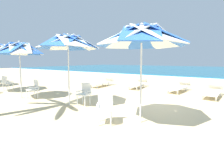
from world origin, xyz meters
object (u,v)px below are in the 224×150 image
sun_lounger_2 (138,84)px  plastic_chair_1 (85,93)px  sun_lounger_3 (102,82)px  beach_umbrella_2 (19,49)px  beach_umbrella_0 (142,37)px  sun_lounger_0 (213,91)px  sun_lounger_1 (179,87)px  beach_umbrella_1 (68,43)px  plastic_chair_2 (34,88)px  plastic_chair_0 (105,106)px  plastic_chair_3 (7,82)px

sun_lounger_2 → plastic_chair_1: bearing=-89.0°
sun_lounger_3 → beach_umbrella_2: bearing=-99.7°
beach_umbrella_0 → plastic_chair_1: size_ratio=3.21×
sun_lounger_0 → sun_lounger_2: 4.19m
beach_umbrella_0 → beach_umbrella_2: beach_umbrella_0 is taller
beach_umbrella_0 → sun_lounger_1: beach_umbrella_0 is taller
beach_umbrella_1 → sun_lounger_2: size_ratio=1.27×
plastic_chair_2 → sun_lounger_3: bearing=86.1°
beach_umbrella_2 → sun_lounger_0: bearing=36.0°
beach_umbrella_1 → plastic_chair_2: bearing=-177.0°
sun_lounger_1 → sun_lounger_3: size_ratio=1.02×
plastic_chair_0 → beach_umbrella_1: bearing=163.7°
sun_lounger_1 → plastic_chair_1: bearing=-115.4°
plastic_chair_1 → plastic_chair_3: 5.92m
plastic_chair_0 → sun_lounger_2: bearing=107.5°
plastic_chair_0 → sun_lounger_3: plastic_chair_0 is taller
beach_umbrella_1 → plastic_chair_2: size_ratio=3.22×
beach_umbrella_0 → beach_umbrella_1: 3.05m
beach_umbrella_0 → plastic_chair_3: 8.75m
beach_umbrella_2 → plastic_chair_2: beach_umbrella_2 is taller
beach_umbrella_2 → sun_lounger_2: size_ratio=1.21×
sun_lounger_2 → sun_lounger_0: bearing=-5.8°
plastic_chair_1 → beach_umbrella_0: bearing=-10.3°
plastic_chair_2 → beach_umbrella_2: bearing=-151.9°
plastic_chair_0 → plastic_chair_1: 2.11m
beach_umbrella_1 → sun_lounger_0: beach_umbrella_1 is taller
sun_lounger_0 → sun_lounger_3: size_ratio=1.02×
plastic_chair_2 → sun_lounger_1: (5.14, 5.61, -0.22)m
sun_lounger_1 → plastic_chair_3: bearing=-147.0°
plastic_chair_0 → sun_lounger_3: size_ratio=0.40×
plastic_chair_0 → sun_lounger_3: bearing=128.9°
sun_lounger_3 → plastic_chair_0: bearing=-51.1°
plastic_chair_3 → sun_lounger_3: (3.50, 4.49, -0.22)m
plastic_chair_3 → beach_umbrella_1: bearing=-0.9°
beach_umbrella_0 → sun_lounger_2: (-2.71, 5.43, -2.11)m
plastic_chair_2 → beach_umbrella_0: bearing=0.6°
beach_umbrella_0 → sun_lounger_3: (-5.04, 4.64, -2.11)m
plastic_chair_3 → plastic_chair_1: bearing=3.2°
sun_lounger_2 → sun_lounger_3: same height
plastic_chair_1 → sun_lounger_2: (-0.08, 4.95, -0.22)m
plastic_chair_3 → sun_lounger_0: (10.00, 4.86, -0.22)m
sun_lounger_1 → sun_lounger_2: size_ratio=1.01×
plastic_chair_1 → sun_lounger_1: bearing=64.6°
plastic_chair_0 → plastic_chair_1: same height
beach_umbrella_2 → plastic_chair_3: bearing=169.4°
plastic_chair_1 → sun_lounger_0: size_ratio=0.40×
beach_umbrella_2 → sun_lounger_0: beach_umbrella_2 is taller
plastic_chair_0 → sun_lounger_1: 6.18m
beach_umbrella_1 → plastic_chair_1: beach_umbrella_1 is taller
beach_umbrella_1 → plastic_chair_3: 5.82m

